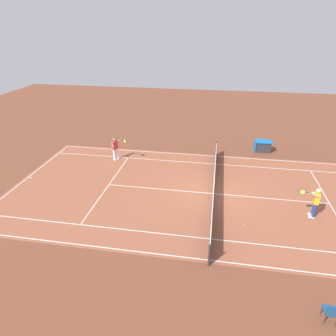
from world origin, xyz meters
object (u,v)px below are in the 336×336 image
Objects in this scene: tennis_ball at (244,225)px; equipment_cart_tarped at (263,146)px; tennis_player_near at (115,148)px; tennis_net at (214,186)px; tennis_player_far at (315,201)px; spectator_chair_2 at (332,312)px.

equipment_cart_tarped reaches higher than tennis_ball.
equipment_cart_tarped is (-10.69, -3.37, -0.49)m from tennis_player_near.
equipment_cart_tarped is at bearing -116.47° from tennis_net.
tennis_player_far is 6.40m from spectator_chair_2.
tennis_net is at bearing 152.68° from tennis_player_near.
tennis_net is 8.74m from spectator_chair_2.
tennis_net is 13.30× the size of spectator_chair_2.
tennis_player_near reaches higher than tennis_net.
tennis_net is at bearing -60.14° from tennis_ball.
tennis_player_far is 3.84m from tennis_ball.
tennis_player_far is (-5.09, 1.43, 0.44)m from tennis_net.
tennis_net reaches higher than equipment_cart_tarped.
spectator_chair_2 is 0.70× the size of equipment_cart_tarped.
tennis_player_far is at bearing 164.26° from tennis_net.
tennis_player_near is at bearing -45.52° from spectator_chair_2.
tennis_player_far reaches higher than tennis_ball.
tennis_ball is at bearing 119.86° from tennis_net.
equipment_cart_tarped is at bearing -100.93° from tennis_ball.
spectator_chair_2 is (1.02, 6.30, -0.41)m from tennis_player_far.
tennis_ball is 10.08m from equipment_cart_tarped.
tennis_ball is 0.05× the size of equipment_cart_tarped.
spectator_chair_2 is (-11.23, 11.44, -0.41)m from tennis_player_near.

